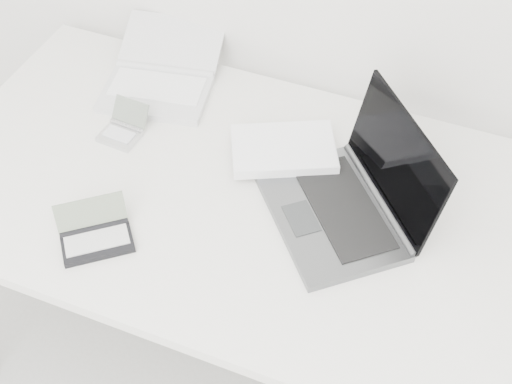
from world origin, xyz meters
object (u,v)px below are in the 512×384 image
at_px(desk, 275,215).
at_px(netbook_open_white, 161,78).
at_px(laptop_large, 329,183).
at_px(palmtop_charcoal, 96,236).

bearing_deg(desk, netbook_open_white, 147.45).
bearing_deg(netbook_open_white, laptop_large, -32.25).
bearing_deg(palmtop_charcoal, desk, -0.93).
bearing_deg(laptop_large, desk, -99.13).
xyz_separation_m(desk, netbook_open_white, (-0.42, 0.27, 0.07)).
bearing_deg(netbook_open_white, palmtop_charcoal, -88.70).
relative_size(desk, netbook_open_white, 4.18).
xyz_separation_m(laptop_large, netbook_open_white, (-0.52, 0.20, -0.02)).
bearing_deg(netbook_open_white, desk, -43.34).
height_order(laptop_large, netbook_open_white, laptop_large).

